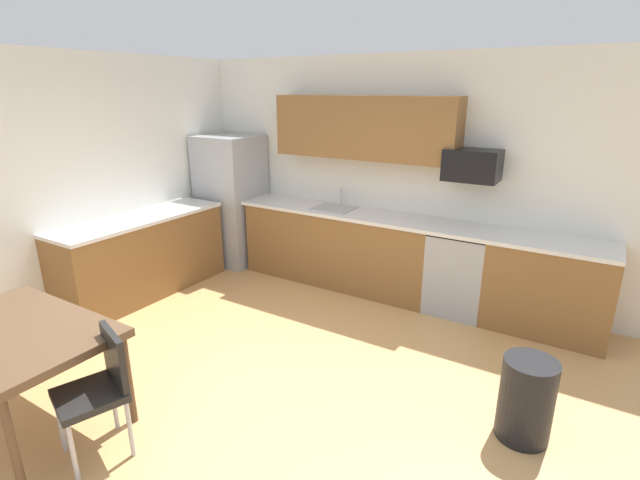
# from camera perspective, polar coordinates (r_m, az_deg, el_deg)

# --- Properties ---
(ground_plane) EXTENTS (12.00, 12.00, 0.00)m
(ground_plane) POSITION_cam_1_polar(r_m,az_deg,el_deg) (4.02, -7.90, -17.59)
(ground_plane) COLOR tan
(wall_back) EXTENTS (5.80, 0.10, 2.70)m
(wall_back) POSITION_cam_1_polar(r_m,az_deg,el_deg) (5.64, 8.94, 7.81)
(wall_back) COLOR silver
(wall_back) RESTS_ON ground
(wall_left) EXTENTS (0.10, 5.80, 2.70)m
(wall_left) POSITION_cam_1_polar(r_m,az_deg,el_deg) (5.48, -30.60, 5.24)
(wall_left) COLOR silver
(wall_left) RESTS_ON ground
(cabinet_run_back) EXTENTS (2.41, 0.60, 0.90)m
(cabinet_run_back) POSITION_cam_1_polar(r_m,az_deg,el_deg) (5.79, 2.18, -0.92)
(cabinet_run_back) COLOR brown
(cabinet_run_back) RESTS_ON ground
(cabinet_run_back_right) EXTENTS (1.14, 0.60, 0.90)m
(cabinet_run_back_right) POSITION_cam_1_polar(r_m,az_deg,el_deg) (5.14, 25.97, -5.35)
(cabinet_run_back_right) COLOR brown
(cabinet_run_back_right) RESTS_ON ground
(cabinet_run_left) EXTENTS (0.60, 2.00, 0.90)m
(cabinet_run_left) POSITION_cam_1_polar(r_m,az_deg,el_deg) (5.83, -20.71, -1.99)
(cabinet_run_left) COLOR brown
(cabinet_run_left) RESTS_ON ground
(countertop_back) EXTENTS (4.80, 0.64, 0.04)m
(countertop_back) POSITION_cam_1_polar(r_m,az_deg,el_deg) (5.42, 7.26, 2.81)
(countertop_back) COLOR silver
(countertop_back) RESTS_ON cabinet_run_back
(countertop_left) EXTENTS (0.64, 2.00, 0.04)m
(countertop_left) POSITION_cam_1_polar(r_m,az_deg,el_deg) (5.70, -21.23, 2.46)
(countertop_left) COLOR silver
(countertop_left) RESTS_ON cabinet_run_left
(upper_cabinets_back) EXTENTS (2.20, 0.34, 0.70)m
(upper_cabinets_back) POSITION_cam_1_polar(r_m,az_deg,el_deg) (5.50, 5.34, 13.47)
(upper_cabinets_back) COLOR brown
(refrigerator) EXTENTS (0.76, 0.70, 1.73)m
(refrigerator) POSITION_cam_1_polar(r_m,az_deg,el_deg) (6.55, -10.71, 4.80)
(refrigerator) COLOR #9EA0A5
(refrigerator) RESTS_ON ground
(oven_range) EXTENTS (0.60, 0.60, 0.91)m
(oven_range) POSITION_cam_1_polar(r_m,az_deg,el_deg) (5.26, 16.60, -3.63)
(oven_range) COLOR #999BA0
(oven_range) RESTS_ON ground
(microwave) EXTENTS (0.54, 0.36, 0.32)m
(microwave) POSITION_cam_1_polar(r_m,az_deg,el_deg) (5.07, 18.04, 8.66)
(microwave) COLOR black
(sink_basin) EXTENTS (0.48, 0.40, 0.14)m
(sink_basin) POSITION_cam_1_polar(r_m,az_deg,el_deg) (5.70, 1.70, 3.28)
(sink_basin) COLOR #A5A8AD
(sink_basin) RESTS_ON countertop_back
(sink_faucet) EXTENTS (0.02, 0.02, 0.24)m
(sink_faucet) POSITION_cam_1_polar(r_m,az_deg,el_deg) (5.81, 2.61, 5.19)
(sink_faucet) COLOR #B2B5BA
(sink_faucet) RESTS_ON countertop_back
(dining_table) EXTENTS (1.40, 0.90, 0.75)m
(dining_table) POSITION_cam_1_polar(r_m,az_deg,el_deg) (3.92, -33.18, -9.83)
(dining_table) COLOR brown
(dining_table) RESTS_ON ground
(chair_near_table) EXTENTS (0.51, 0.51, 0.85)m
(chair_near_table) POSITION_cam_1_polar(r_m,az_deg,el_deg) (3.47, -25.23, -15.58)
(chair_near_table) COLOR black
(chair_near_table) RESTS_ON ground
(trash_bin) EXTENTS (0.36, 0.36, 0.60)m
(trash_bin) POSITION_cam_1_polar(r_m,az_deg,el_deg) (3.66, 23.80, -17.33)
(trash_bin) COLOR black
(trash_bin) RESTS_ON ground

